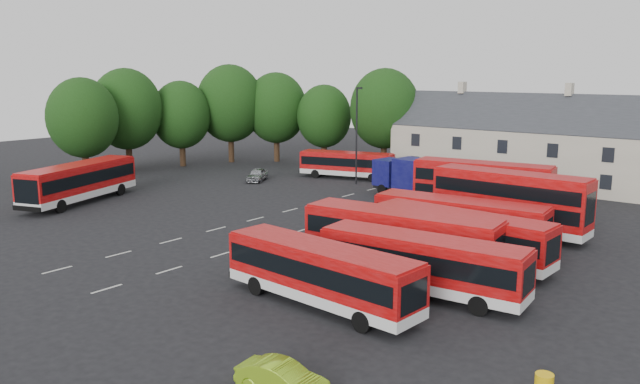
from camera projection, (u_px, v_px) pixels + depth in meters
The scene contains 17 objects.
ground at pixel (236, 224), 46.23m from camera, with size 140.00×140.00×0.00m, color black.
lane_markings at pixel (279, 224), 46.21m from camera, with size 5.15×33.80×0.01m.
treeline at pixel (233, 110), 72.54m from camera, with size 29.92×32.59×12.01m.
terrace_houses at pixel (565, 148), 59.77m from camera, with size 35.70×7.13×10.06m.
bus_row_a at pixel (321, 270), 29.77m from camera, with size 10.81×3.12×3.02m.
bus_row_b at pixel (422, 260), 31.32m from camera, with size 10.84×3.41×3.02m.
bus_row_c at pixel (401, 234), 35.83m from camera, with size 11.78×3.88×3.27m.
bus_row_d at pixel (461, 233), 36.43m from camera, with size 10.91×2.88×3.06m.
bus_row_e at pixel (459, 219), 39.86m from camera, with size 11.21×3.61×3.12m.
bus_dd_south at pixel (510, 199), 42.91m from camera, with size 10.71×2.67×4.37m.
bus_dd_north at pixel (482, 186), 48.07m from camera, with size 10.69×3.83×4.29m.
bus_west at pixel (79, 179), 53.41m from camera, with size 6.53×12.13×3.37m.
bus_north at pixel (347, 163), 65.53m from camera, with size 10.12×4.93×2.79m.
box_truck at pixel (416, 176), 55.43m from camera, with size 8.18×3.32×3.48m.
silver_car at pixel (257, 175), 64.20m from camera, with size 1.54×3.83×1.31m, color #9B9EA3.
lime_car at pixel (282, 378), 21.83m from camera, with size 1.19×3.42×1.13m, color #8ABB1C.
lamppost at pixel (357, 133), 61.63m from camera, with size 0.66×0.26×9.61m.
Camera 1 is at (33.07, -31.05, 11.15)m, focal length 35.00 mm.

